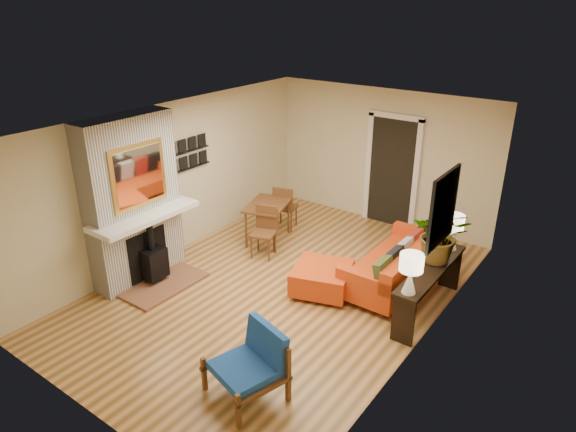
# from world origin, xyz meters

# --- Properties ---
(room_shell) EXTENTS (6.50, 6.50, 6.50)m
(room_shell) POSITION_xyz_m (0.60, 2.63, 1.24)
(room_shell) COLOR tan
(room_shell) RESTS_ON ground
(fireplace) EXTENTS (1.09, 1.68, 2.60)m
(fireplace) POSITION_xyz_m (-2.00, -1.00, 1.24)
(fireplace) COLOR white
(fireplace) RESTS_ON ground
(sofa) EXTENTS (0.88, 2.05, 0.81)m
(sofa) POSITION_xyz_m (1.39, 1.17, 0.35)
(sofa) COLOR silver
(sofa) RESTS_ON ground
(ottoman) EXTENTS (1.04, 1.04, 0.42)m
(ottoman) POSITION_xyz_m (0.56, 0.30, 0.24)
(ottoman) COLOR silver
(ottoman) RESTS_ON ground
(blue_chair) EXTENTS (0.94, 0.93, 0.80)m
(blue_chair) POSITION_xyz_m (1.07, -1.94, 0.43)
(blue_chair) COLOR brown
(blue_chair) RESTS_ON ground
(dining_table) EXTENTS (1.03, 1.66, 0.87)m
(dining_table) POSITION_xyz_m (-1.13, 1.25, 0.57)
(dining_table) COLOR brown
(dining_table) RESTS_ON ground
(console_table) EXTENTS (0.34, 1.85, 0.72)m
(console_table) POSITION_xyz_m (2.07, 0.71, 0.58)
(console_table) COLOR black
(console_table) RESTS_ON ground
(lamp_near) EXTENTS (0.30, 0.30, 0.54)m
(lamp_near) POSITION_xyz_m (2.07, -0.07, 1.06)
(lamp_near) COLOR white
(lamp_near) RESTS_ON console_table
(lamp_far) EXTENTS (0.30, 0.30, 0.54)m
(lamp_far) POSITION_xyz_m (2.07, 1.42, 1.06)
(lamp_far) COLOR white
(lamp_far) RESTS_ON console_table
(houseplant) EXTENTS (0.91, 0.84, 0.83)m
(houseplant) POSITION_xyz_m (2.06, 0.95, 1.14)
(houseplant) COLOR #1E5919
(houseplant) RESTS_ON console_table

